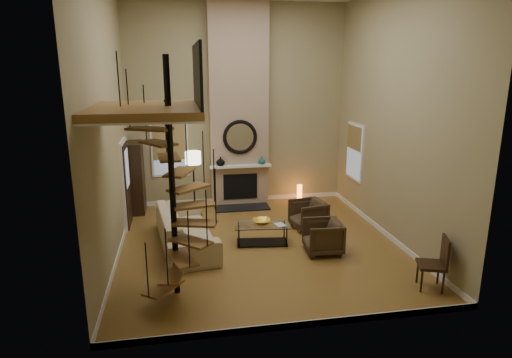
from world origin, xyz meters
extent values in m
cube|color=#A47835|center=(0.00, 0.00, -0.01)|extent=(6.00, 6.50, 0.01)
cube|color=tan|center=(0.00, 3.25, 2.75)|extent=(6.00, 0.02, 5.50)
cube|color=tan|center=(0.00, -3.25, 2.75)|extent=(6.00, 0.02, 5.50)
cube|color=tan|center=(-3.00, 0.00, 2.75)|extent=(0.02, 6.50, 5.50)
cube|color=tan|center=(3.00, 0.00, 2.75)|extent=(0.02, 6.50, 5.50)
cube|color=white|center=(0.00, 3.24, 0.06)|extent=(6.00, 0.02, 0.12)
cube|color=white|center=(0.00, -3.24, 0.06)|extent=(6.00, 0.02, 0.12)
cube|color=white|center=(-2.99, 0.00, 0.06)|extent=(0.02, 6.50, 0.12)
cube|color=white|center=(2.99, 0.00, 0.06)|extent=(0.02, 6.50, 0.12)
cube|color=tan|center=(0.00, 3.06, 2.75)|extent=(1.60, 0.38, 5.50)
cube|color=black|center=(0.00, 2.57, 0.02)|extent=(1.50, 0.60, 0.04)
cube|color=black|center=(0.00, 2.86, 0.55)|extent=(0.95, 0.02, 0.72)
cube|color=white|center=(0.00, 2.78, 1.15)|extent=(1.70, 0.18, 0.06)
torus|color=black|center=(0.00, 2.84, 1.95)|extent=(0.94, 0.10, 0.94)
cylinder|color=white|center=(0.00, 2.85, 1.95)|extent=(0.80, 0.01, 0.80)
imported|color=black|center=(-0.55, 2.82, 1.30)|extent=(0.24, 0.24, 0.25)
imported|color=#1A5B56|center=(0.60, 2.82, 1.28)|extent=(0.20, 0.20, 0.21)
cube|color=white|center=(-1.90, 3.23, 1.60)|extent=(1.02, 0.04, 1.52)
cube|color=#8C9EB2|center=(-1.90, 3.21, 1.60)|extent=(0.90, 0.01, 1.40)
cube|color=#A38449|center=(-1.90, 3.19, 1.81)|extent=(0.90, 0.01, 0.98)
cube|color=white|center=(2.98, 2.00, 1.60)|extent=(0.04, 1.02, 1.52)
cube|color=#8C9EB2|center=(2.96, 2.00, 1.60)|extent=(0.01, 0.90, 1.40)
cube|color=#A38449|center=(2.94, 2.00, 1.98)|extent=(0.01, 0.90, 0.63)
cube|color=white|center=(-2.97, 1.80, 1.05)|extent=(0.06, 1.05, 2.16)
cube|color=black|center=(-2.94, 1.80, 1.02)|extent=(0.05, 0.90, 2.05)
cube|color=#8C9EB2|center=(-2.90, 1.80, 1.45)|extent=(0.01, 0.60, 0.90)
cube|color=olive|center=(-2.15, -1.80, 3.18)|extent=(1.70, 2.20, 0.12)
cube|color=white|center=(-2.15, -1.80, 3.10)|extent=(1.70, 2.20, 0.03)
cube|color=black|center=(-1.33, -1.80, 3.71)|extent=(0.04, 2.20, 0.94)
cylinder|color=black|center=(-1.80, -1.80, 2.01)|extent=(0.10, 0.10, 4.02)
cube|color=olive|center=(-2.02, -2.08, 0.26)|extent=(0.71, 0.78, 0.04)
cylinder|color=black|center=(-2.24, -2.37, 0.73)|extent=(0.02, 0.02, 0.94)
cube|color=olive|center=(-1.86, -2.15, 0.52)|extent=(0.46, 0.77, 0.04)
cylinder|color=black|center=(-1.93, -2.51, 0.99)|extent=(0.02, 0.02, 0.94)
cube|color=olive|center=(-1.69, -2.14, 0.78)|extent=(0.55, 0.79, 0.04)
cylinder|color=black|center=(-1.58, -2.48, 1.25)|extent=(0.02, 0.02, 0.94)
cube|color=olive|center=(-1.54, -2.05, 1.04)|extent=(0.75, 0.74, 0.04)
cylinder|color=black|center=(-1.28, -2.30, 1.51)|extent=(0.02, 0.02, 0.94)
cube|color=olive|center=(-1.45, -1.90, 1.30)|extent=(0.79, 0.53, 0.04)
cylinder|color=black|center=(-1.11, -2.00, 1.77)|extent=(0.02, 0.02, 0.94)
cube|color=olive|center=(-1.45, -1.73, 1.56)|extent=(0.77, 0.48, 0.04)
cylinder|color=black|center=(-1.10, -1.65, 2.03)|extent=(0.02, 0.02, 0.94)
cube|color=olive|center=(-1.52, -1.57, 1.82)|extent=(0.77, 0.72, 0.04)
cylinder|color=black|center=(-1.25, -1.34, 2.29)|extent=(0.02, 0.02, 0.94)
cube|color=olive|center=(-1.67, -1.47, 2.08)|extent=(0.58, 0.79, 0.04)
cylinder|color=black|center=(-1.53, -1.13, 2.55)|extent=(0.02, 0.02, 0.94)
cube|color=olive|center=(-1.84, -1.44, 2.34)|extent=(0.41, 0.75, 0.04)
cylinder|color=black|center=(-1.88, -1.08, 2.81)|extent=(0.02, 0.02, 0.94)
cube|color=olive|center=(-2.00, -1.50, 2.60)|extent=(0.68, 0.79, 0.04)
cylinder|color=black|center=(-2.20, -1.20, 3.07)|extent=(0.02, 0.02, 0.94)
cube|color=olive|center=(-2.12, -1.63, 2.86)|extent=(0.80, 0.64, 0.04)
cylinder|color=black|center=(-2.44, -1.46, 3.33)|extent=(0.02, 0.02, 0.94)
cube|color=olive|center=(-2.16, -1.80, 3.12)|extent=(0.72, 0.34, 0.04)
cylinder|color=black|center=(-2.52, -1.80, 3.59)|extent=(0.02, 0.02, 0.94)
cube|color=black|center=(-2.81, 2.81, 0.95)|extent=(0.40, 0.85, 1.89)
imported|color=tan|center=(-1.61, 0.26, 0.40)|extent=(1.37, 2.79, 0.78)
imported|color=#402E1D|center=(1.41, 0.77, 0.35)|extent=(0.90, 0.88, 0.70)
imported|color=#402E1D|center=(1.32, -0.64, 0.35)|extent=(0.81, 0.79, 0.70)
cube|color=silver|center=(0.08, 0.06, 0.44)|extent=(1.28, 0.75, 0.02)
cube|color=black|center=(0.08, 0.06, 0.03)|extent=(1.16, 0.64, 0.02)
cylinder|color=black|center=(-0.47, -0.10, 0.22)|extent=(0.03, 0.03, 0.44)
cylinder|color=black|center=(0.57, -0.22, 0.22)|extent=(0.03, 0.03, 0.44)
cylinder|color=black|center=(-0.41, 0.34, 0.22)|extent=(0.03, 0.03, 0.44)
cylinder|color=black|center=(0.62, 0.21, 0.22)|extent=(0.03, 0.03, 0.44)
imported|color=gold|center=(0.08, 0.11, 0.50)|extent=(0.40, 0.40, 0.10)
imported|color=gray|center=(0.43, -0.09, 0.46)|extent=(0.25, 0.30, 0.03)
cylinder|color=black|center=(-1.31, 2.24, 0.01)|extent=(0.36, 0.36, 0.03)
cylinder|color=black|center=(-1.31, 2.24, 0.80)|extent=(0.04, 0.04, 1.56)
cylinder|color=#F2E5C6|center=(-1.31, 2.24, 1.55)|extent=(0.40, 0.40, 0.32)
cylinder|color=orange|center=(1.72, 2.86, 0.25)|extent=(0.14, 0.14, 0.51)
cube|color=black|center=(2.63, -2.45, 0.44)|extent=(0.58, 0.58, 0.05)
cube|color=black|center=(2.82, -2.51, 0.70)|extent=(0.18, 0.43, 0.54)
cylinder|color=black|center=(2.40, -2.56, 0.21)|extent=(0.05, 0.05, 0.44)
cylinder|color=black|center=(2.74, -2.67, 0.21)|extent=(0.05, 0.05, 0.44)
cylinder|color=black|center=(2.52, -2.22, 0.21)|extent=(0.05, 0.05, 0.44)
cylinder|color=black|center=(2.86, -2.33, 0.21)|extent=(0.05, 0.05, 0.44)
camera|label=1|loc=(-1.68, -8.87, 3.87)|focal=30.78mm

